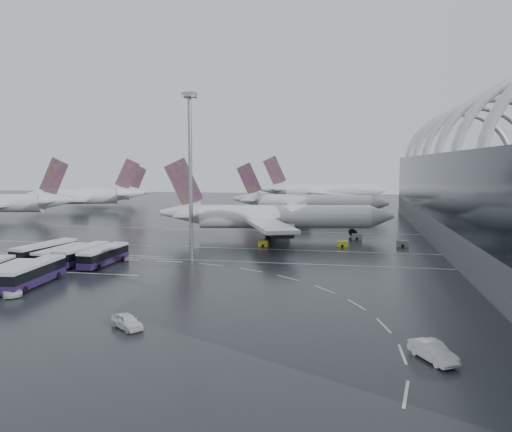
% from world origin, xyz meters
% --- Properties ---
extents(ground, '(420.00, 420.00, 0.00)m').
position_xyz_m(ground, '(0.00, 0.00, 0.00)').
color(ground, black).
rests_on(ground, ground).
extents(lane_marking_near, '(120.00, 0.25, 0.01)m').
position_xyz_m(lane_marking_near, '(0.00, -2.00, 0.01)').
color(lane_marking_near, silver).
rests_on(lane_marking_near, ground).
extents(lane_marking_mid, '(120.00, 0.25, 0.01)m').
position_xyz_m(lane_marking_mid, '(0.00, 12.00, 0.01)').
color(lane_marking_mid, silver).
rests_on(lane_marking_mid, ground).
extents(lane_marking_far, '(120.00, 0.25, 0.01)m').
position_xyz_m(lane_marking_far, '(0.00, 40.00, 0.01)').
color(lane_marking_far, silver).
rests_on(lane_marking_far, ground).
extents(bus_bay_line_south, '(28.00, 0.25, 0.01)m').
position_xyz_m(bus_bay_line_south, '(-24.00, -16.00, 0.01)').
color(bus_bay_line_south, silver).
rests_on(bus_bay_line_south, ground).
extents(bus_bay_line_north, '(28.00, 0.25, 0.01)m').
position_xyz_m(bus_bay_line_north, '(-24.00, 0.00, 0.01)').
color(bus_bay_line_north, silver).
rests_on(bus_bay_line_north, ground).
extents(airliner_main, '(56.79, 49.18, 19.27)m').
position_xyz_m(airliner_main, '(4.78, 29.41, 4.83)').
color(airliner_main, silver).
rests_on(airliner_main, ground).
extents(airliner_gate_b, '(52.62, 47.38, 18.30)m').
position_xyz_m(airliner_gate_b, '(8.75, 78.48, 4.58)').
color(airliner_gate_b, silver).
rests_on(airliner_gate_b, ground).
extents(airliner_gate_c, '(57.51, 52.49, 21.35)m').
position_xyz_m(airliner_gate_c, '(11.20, 136.73, 5.34)').
color(airliner_gate_c, silver).
rests_on(airliner_gate_c, ground).
extents(jet_remote_west, '(45.73, 36.93, 19.89)m').
position_xyz_m(jet_remote_west, '(-85.26, 53.04, 5.13)').
color(jet_remote_west, silver).
rests_on(jet_remote_west, ground).
extents(jet_remote_mid, '(44.36, 36.16, 19.96)m').
position_xyz_m(jet_remote_mid, '(-77.24, 87.87, 5.15)').
color(jet_remote_mid, silver).
rests_on(jet_remote_mid, ground).
extents(jet_remote_far, '(39.50, 31.75, 17.29)m').
position_xyz_m(jet_remote_far, '(-81.97, 116.31, 4.46)').
color(jet_remote_far, silver).
rests_on(jet_remote_far, ground).
extents(bus_row_near_a, '(5.37, 14.20, 3.42)m').
position_xyz_m(bus_row_near_a, '(-31.39, -8.48, 1.88)').
color(bus_row_near_a, '#20133E').
rests_on(bus_row_near_a, ground).
extents(bus_row_near_b, '(3.82, 12.37, 3.00)m').
position_xyz_m(bus_row_near_b, '(-27.38, -9.99, 1.65)').
color(bus_row_near_b, '#20133E').
rests_on(bus_row_near_b, ground).
extents(bus_row_near_c, '(4.27, 12.83, 3.10)m').
position_xyz_m(bus_row_near_c, '(-23.80, -8.54, 1.70)').
color(bus_row_near_c, '#20133E').
rests_on(bus_row_near_c, ground).
extents(bus_row_near_d, '(3.56, 12.87, 3.14)m').
position_xyz_m(bus_row_near_d, '(-19.46, -9.26, 1.72)').
color(bus_row_near_d, '#20133E').
rests_on(bus_row_near_d, ground).
extents(bus_row_far_b, '(4.13, 12.38, 2.99)m').
position_xyz_m(bus_row_far_b, '(-26.29, -26.21, 1.64)').
color(bus_row_far_b, '#20133E').
rests_on(bus_row_far_b, ground).
extents(bus_row_far_c, '(3.94, 13.99, 3.40)m').
position_xyz_m(bus_row_far_c, '(-22.47, -25.14, 1.87)').
color(bus_row_far_c, '#20133E').
rests_on(bus_row_far_c, ground).
extents(van_curve_a, '(5.32, 4.93, 1.39)m').
position_xyz_m(van_curve_a, '(-22.06, -30.78, 0.69)').
color(van_curve_a, silver).
rests_on(van_curve_a, ground).
extents(van_curve_b, '(4.89, 4.37, 1.60)m').
position_xyz_m(van_curve_b, '(-0.63, -40.41, 0.80)').
color(van_curve_b, silver).
rests_on(van_curve_b, ground).
extents(van_curve_c, '(4.18, 5.46, 1.73)m').
position_xyz_m(van_curve_c, '(30.52, -43.68, 0.86)').
color(van_curve_c, silver).
rests_on(van_curve_c, ground).
extents(floodlight_mast, '(2.39, 2.39, 31.23)m').
position_xyz_m(floodlight_mast, '(-7.35, 3.10, 19.65)').
color(floodlight_mast, gray).
rests_on(floodlight_mast, ground).
extents(gse_cart_belly_a, '(2.21, 1.30, 1.20)m').
position_xyz_m(gse_cart_belly_a, '(21.65, 18.12, 0.60)').
color(gse_cart_belly_a, yellow).
rests_on(gse_cart_belly_a, ground).
extents(gse_cart_belly_b, '(2.41, 1.42, 1.31)m').
position_xyz_m(gse_cart_belly_b, '(24.91, 29.33, 0.66)').
color(gse_cart_belly_b, slate).
rests_on(gse_cart_belly_b, ground).
extents(gse_cart_belly_c, '(2.14, 1.26, 1.17)m').
position_xyz_m(gse_cart_belly_c, '(4.81, 15.57, 0.58)').
color(gse_cart_belly_c, yellow).
rests_on(gse_cart_belly_c, ground).
extents(gse_cart_belly_d, '(2.46, 1.45, 1.34)m').
position_xyz_m(gse_cart_belly_d, '(34.37, 20.40, 0.67)').
color(gse_cart_belly_d, slate).
rests_on(gse_cart_belly_d, ground).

